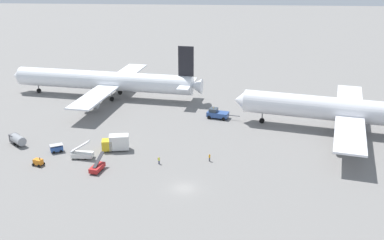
% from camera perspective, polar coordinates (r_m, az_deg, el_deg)
% --- Properties ---
extents(ground_plane, '(600.00, 600.00, 0.00)m').
position_cam_1_polar(ground_plane, '(86.03, -0.98, -8.45)').
color(ground_plane, slate).
extents(airliner_at_gate_left, '(59.18, 48.68, 16.34)m').
position_cam_1_polar(airliner_at_gate_left, '(138.75, -10.71, 4.78)').
color(airliner_at_gate_left, white).
rests_on(airliner_at_gate_left, ground).
extents(airliner_being_pushed, '(51.29, 48.94, 16.39)m').
position_cam_1_polar(airliner_being_pushed, '(115.46, 18.08, 1.16)').
color(airliner_being_pushed, silver).
rests_on(airliner_being_pushed, ground).
extents(pushback_tug, '(8.75, 4.35, 2.88)m').
position_cam_1_polar(pushback_tug, '(120.28, 3.14, 0.80)').
color(pushback_tug, '#2D4C8C').
rests_on(pushback_tug, ground).
extents(gse_stair_truck_yellow, '(4.65, 2.04, 4.06)m').
position_cam_1_polar(gse_stair_truck_yellow, '(100.00, -13.45, -4.08)').
color(gse_stair_truck_yellow, silver).
rests_on(gse_stair_truck_yellow, ground).
extents(gse_gpu_cart_small, '(2.54, 2.26, 1.90)m').
position_cam_1_polar(gse_gpu_cart_small, '(99.26, -18.51, -4.95)').
color(gse_gpu_cart_small, orange).
rests_on(gse_gpu_cart_small, ground).
extents(gse_fuel_bowser_stubby, '(4.93, 4.63, 2.40)m').
position_cam_1_polar(gse_fuel_bowser_stubby, '(110.91, -20.83, -2.24)').
color(gse_fuel_bowser_stubby, gray).
rests_on(gse_fuel_bowser_stubby, ground).
extents(gse_catering_truck_tall, '(6.18, 3.44, 3.50)m').
position_cam_1_polar(gse_catering_truck_tall, '(102.10, -9.41, -2.81)').
color(gse_catering_truck_tall, gold).
rests_on(gse_catering_truck_tall, ground).
extents(gse_belt_loader_portside, '(2.54, 5.07, 3.02)m').
position_cam_1_polar(gse_belt_loader_portside, '(93.87, -11.65, -5.74)').
color(gse_belt_loader_portside, red).
rests_on(gse_belt_loader_portside, ground).
extents(gse_baggage_cart_near_cluster, '(3.15, 2.71, 1.71)m').
position_cam_1_polar(gse_baggage_cart_near_cluster, '(104.48, -16.43, -3.38)').
color(gse_baggage_cart_near_cluster, '#2D5199').
rests_on(gse_baggage_cart_near_cluster, ground).
extents(ground_crew_marshaller_foreground, '(0.36, 0.49, 1.68)m').
position_cam_1_polar(ground_crew_marshaller_foreground, '(96.00, 2.18, -4.65)').
color(ground_crew_marshaller_foreground, '#4C4C51').
rests_on(ground_crew_marshaller_foreground, ground).
extents(ground_crew_ramp_agent_by_cones, '(0.50, 0.36, 1.60)m').
position_cam_1_polar(ground_crew_ramp_agent_by_cones, '(95.03, -4.11, -5.00)').
color(ground_crew_ramp_agent_by_cones, '#2D3351').
rests_on(ground_crew_ramp_agent_by_cones, ground).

